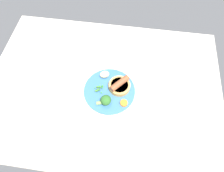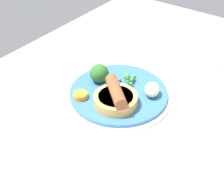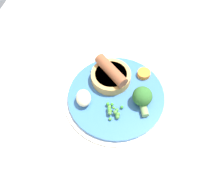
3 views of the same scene
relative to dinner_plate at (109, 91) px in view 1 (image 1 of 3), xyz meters
The scene contains 9 objects.
dining_table 4.88cm from the dinner_plate, 40.53° to the right, with size 110.00×80.00×3.00cm, color beige.
dinner_plate is the anchor object (origin of this frame).
sausage_pudding 5.49cm from the dinner_plate, 152.88° to the right, with size 9.91×9.91×5.07cm.
pea_pile 5.34cm from the dinner_plate, ahead, with size 4.21×4.15×1.66cm.
broccoli_floret_far 7.07cm from the dinner_plate, 82.87° to the left, with size 6.59×4.71×4.71cm.
potato_chunk_0 8.48cm from the dinner_plate, 62.05° to the right, with size 4.39×3.47×3.16cm, color beige.
carrot_slice_3 9.35cm from the dinner_plate, 141.56° to the left, with size 3.28×3.28×1.27cm, color orange.
fork 45.45cm from the dinner_plate, 40.36° to the right, with size 18.00×1.60×0.60cm, color silver.
drinking_glass 32.62cm from the dinner_plate, 26.53° to the right, with size 6.41×6.41×11.93cm, color silver.
Camera 1 is at (-10.62, 45.43, 84.49)cm, focal length 32.00 mm.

